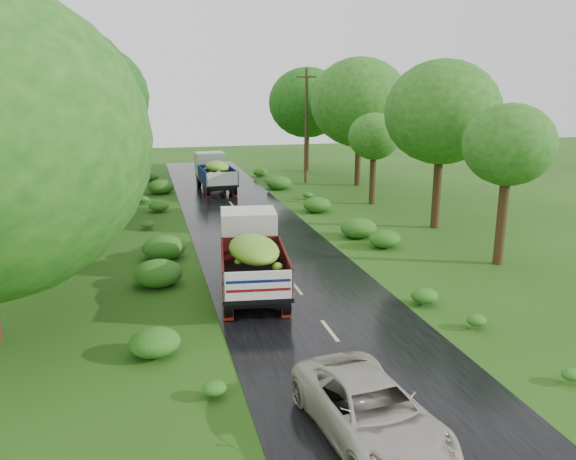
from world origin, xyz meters
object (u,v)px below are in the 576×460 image
object	(u,v)px
truck_far	(214,171)
utility_pole	(306,125)
truck_near	(252,252)
car	(370,410)

from	to	relation	value
truck_far	utility_pole	size ratio (longest dim) A/B	0.71
truck_near	car	xyz separation A→B (m)	(0.75, -9.67, -0.82)
car	utility_pole	world-z (taller)	utility_pole
truck_far	utility_pole	world-z (taller)	utility_pole
car	truck_far	bearing A→B (deg)	82.97
car	utility_pole	distance (m)	33.38
truck_far	utility_pole	xyz separation A→B (m)	(7.39, 1.54, 3.04)
truck_far	car	world-z (taller)	truck_far
truck_far	car	size ratio (longest dim) A/B	1.33
truck_near	car	size ratio (longest dim) A/B	1.39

